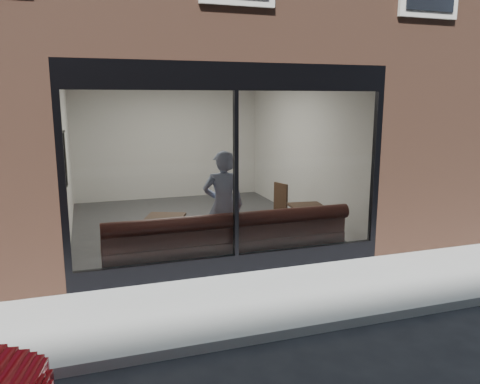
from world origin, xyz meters
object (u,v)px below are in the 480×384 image
object	(u,v)px
banquette	(228,251)
cafe_table_right	(307,206)
cafe_chair_right	(273,217)
person	(223,206)
cafe_table_left	(165,218)

from	to	relation	value
banquette	cafe_table_right	distance (m)	1.85
banquette	cafe_chair_right	distance (m)	2.35
person	cafe_table_right	xyz separation A→B (m)	(1.68, 0.26, -0.19)
cafe_table_right	cafe_chair_right	bearing A→B (deg)	96.99
banquette	person	bearing A→B (deg)	89.34
cafe_table_left	banquette	bearing A→B (deg)	-30.40
cafe_table_right	cafe_chair_right	size ratio (longest dim) A/B	1.49
person	banquette	bearing A→B (deg)	99.93
banquette	cafe_chair_right	xyz separation A→B (m)	(1.53, 1.78, 0.01)
banquette	cafe_table_right	size ratio (longest dim) A/B	6.62
person	cafe_table_left	world-z (taller)	person
cafe_chair_right	cafe_table_left	bearing A→B (deg)	9.20
person	cafe_table_left	xyz separation A→B (m)	(-0.94, 0.26, -0.19)
banquette	cafe_table_right	world-z (taller)	cafe_table_right
banquette	cafe_table_left	size ratio (longest dim) A/B	6.53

